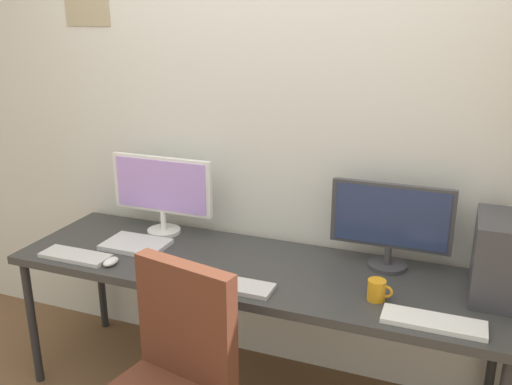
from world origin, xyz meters
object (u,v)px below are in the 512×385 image
(monitor_right, at_px, (391,222))
(coffee_mug, at_px, (377,290))
(keyboard_left, at_px, (75,256))
(monitor_left, at_px, (162,190))
(pc_tower, at_px, (495,257))
(keyboard_right, at_px, (433,322))
(computer_mouse, at_px, (111,262))
(laptop_closed, at_px, (136,244))
(keyboard_center, at_px, (233,285))
(desk, at_px, (252,275))

(monitor_right, bearing_deg, coffee_mug, -89.25)
(keyboard_left, bearing_deg, coffee_mug, 4.47)
(monitor_left, bearing_deg, pc_tower, -3.90)
(keyboard_right, height_order, computer_mouse, computer_mouse)
(computer_mouse, bearing_deg, laptop_closed, 91.71)
(keyboard_center, bearing_deg, monitor_right, 36.40)
(desk, distance_m, laptop_closed, 0.64)
(monitor_left, xyz_separation_m, coffee_mug, (1.20, -0.33, -0.20))
(keyboard_right, bearing_deg, computer_mouse, -179.89)
(monitor_right, distance_m, keyboard_left, 1.52)
(desk, xyz_separation_m, laptop_closed, (-0.64, -0.01, 0.06))
(keyboard_right, relative_size, laptop_closed, 1.22)
(monitor_left, relative_size, keyboard_left, 1.64)
(keyboard_center, distance_m, laptop_closed, 0.68)
(computer_mouse, relative_size, laptop_closed, 0.30)
(monitor_left, bearing_deg, laptop_closed, -99.83)
(keyboard_right, bearing_deg, keyboard_center, 180.00)
(computer_mouse, height_order, coffee_mug, coffee_mug)
(coffee_mug, bearing_deg, pc_tower, 26.21)
(keyboard_center, xyz_separation_m, computer_mouse, (-0.63, -0.00, 0.01))
(monitor_left, xyz_separation_m, keyboard_left, (-0.24, -0.44, -0.24))
(keyboard_left, bearing_deg, computer_mouse, -0.75)
(keyboard_left, bearing_deg, desk, 15.31)
(monitor_left, relative_size, pc_tower, 1.66)
(coffee_mug, bearing_deg, desk, 169.03)
(pc_tower, bearing_deg, keyboard_left, -170.07)
(monitor_right, height_order, keyboard_right, monitor_right)
(monitor_right, distance_m, keyboard_right, 0.55)
(computer_mouse, bearing_deg, keyboard_center, 0.25)
(monitor_left, bearing_deg, desk, -19.49)
(monitor_left, height_order, keyboard_right, monitor_left)
(pc_tower, xyz_separation_m, laptop_closed, (-1.68, -0.11, -0.16))
(monitor_right, height_order, computer_mouse, monitor_right)
(pc_tower, bearing_deg, computer_mouse, -168.78)
(keyboard_right, xyz_separation_m, laptop_closed, (-1.48, 0.22, 0.00))
(monitor_left, distance_m, keyboard_center, 0.78)
(desk, relative_size, monitor_right, 4.22)
(keyboard_center, bearing_deg, computer_mouse, -179.75)
(desk, height_order, monitor_right, monitor_right)
(laptop_closed, bearing_deg, monitor_left, 79.89)
(keyboard_left, xyz_separation_m, keyboard_right, (1.68, 0.00, 0.00))
(desk, bearing_deg, keyboard_right, -15.31)
(desk, xyz_separation_m, monitor_right, (0.60, 0.21, 0.28))
(keyboard_left, distance_m, keyboard_right, 1.68)
(computer_mouse, relative_size, coffee_mug, 0.91)
(keyboard_left, xyz_separation_m, keyboard_center, (0.84, 0.00, 0.00))
(desk, xyz_separation_m, keyboard_center, (0.00, -0.23, 0.06))
(desk, distance_m, monitor_left, 0.70)
(laptop_closed, bearing_deg, keyboard_center, -19.48)
(monitor_left, bearing_deg, keyboard_center, -36.40)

